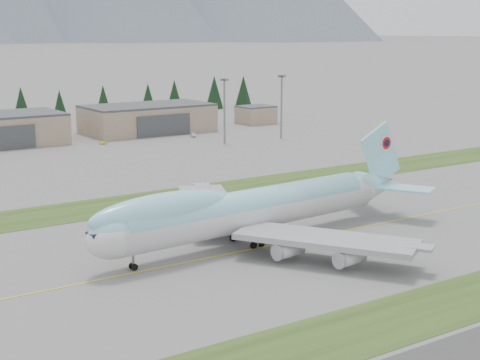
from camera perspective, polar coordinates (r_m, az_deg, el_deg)
ground at (r=139.84m, az=4.43°, el=-4.70°), size 7000.00×7000.00×0.00m
grass_strip_near at (r=114.13m, az=16.50°, el=-8.97°), size 400.00×14.00×0.08m
grass_strip_far at (r=176.13m, az=-4.69°, el=-1.29°), size 400.00×18.00×0.08m
taxiway_line_main at (r=139.84m, az=4.43°, el=-4.70°), size 400.00×0.40×0.02m
boeing_747_freighter at (r=135.98m, az=0.79°, el=-2.25°), size 76.27×65.71×20.10m
hangar_right at (r=287.47m, az=-7.17°, el=4.76°), size 48.00×26.60×10.80m
control_shed at (r=311.71m, az=1.24°, el=5.09°), size 14.00×12.00×7.60m
floodlight_masts at (r=231.51m, az=-12.68°, el=5.58°), size 171.17×6.38×23.99m
service_vehicle_b at (r=260.16m, az=-10.53°, el=2.75°), size 3.25×1.49×1.04m
service_vehicle_c at (r=274.17m, az=-3.63°, el=3.37°), size 3.59×4.69×1.27m
conifer_belt at (r=332.49m, az=-17.10°, el=5.64°), size 270.69×16.21×16.76m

